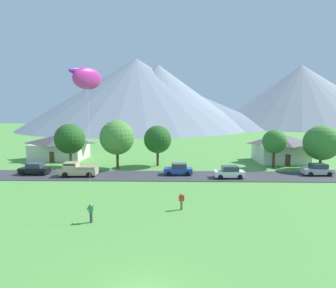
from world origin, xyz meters
name	(u,v)px	position (x,y,z in m)	size (l,w,h in m)	color
road_strip	(164,176)	(0.00, 26.52, 0.04)	(160.00, 6.38, 0.08)	#38383D
mountain_far_east_ridge	(187,109)	(9.31, 156.91, 11.16)	(104.06, 104.06, 22.33)	slate
mountain_east_ridge	(137,94)	(-19.71, 142.03, 19.32)	(123.82, 123.82, 38.64)	gray
mountain_far_west_ridge	(300,96)	(79.25, 159.55, 18.85)	(104.98, 104.98, 37.70)	#8E939E
mountain_central_ridge	(158,97)	(-7.51, 138.83, 17.36)	(95.96, 95.96, 34.72)	gray
house_leftmost	(60,146)	(-21.09, 40.46, 2.52)	(10.45, 8.00, 4.87)	beige
house_left_center	(280,147)	(21.26, 38.45, 2.74)	(9.05, 8.20, 5.30)	silver
tree_near_left	(70,139)	(-16.06, 32.85, 4.78)	(5.07, 5.07, 7.33)	brown
tree_left_of_center	(274,142)	(18.23, 33.07, 4.40)	(3.94, 3.94, 6.40)	#4C3823
tree_center	(158,139)	(-1.31, 34.03, 4.61)	(4.75, 4.75, 7.00)	#4C3823
tree_right_of_center	(117,138)	(-7.79, 31.62, 5.15)	(5.61, 5.61, 7.96)	brown
tree_near_right	(322,143)	(25.13, 31.44, 4.40)	(5.59, 5.59, 7.21)	brown
parked_car_blue_west_end	(178,169)	(2.17, 27.30, 0.87)	(4.23, 2.13, 1.68)	#2847A8
parked_car_silver_mid_west	(317,170)	(22.65, 27.50, 0.87)	(4.21, 2.09, 1.68)	#B7BCC1
parked_car_white_mid_east	(229,172)	(9.31, 25.46, 0.87)	(4.25, 2.17, 1.68)	white
parked_car_black_east_end	(35,169)	(-19.21, 26.94, 0.87)	(4.28, 2.24, 1.68)	black
pickup_truck_sand_west_side	(78,169)	(-12.39, 26.04, 1.06)	(5.27, 2.48, 1.99)	#C6B284
kite_flyer_with_kite	(87,80)	(-6.52, 13.24, 12.29)	(2.95, 5.53, 13.49)	#3D3D42
watcher_person	(182,201)	(2.29, 12.98, 0.88)	(0.56, 0.24, 1.68)	#70604C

